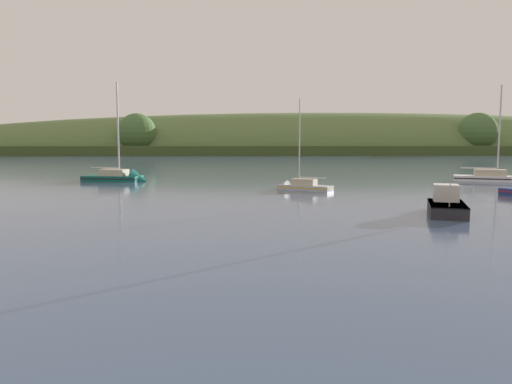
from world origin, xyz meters
TOP-DOWN VIEW (x-y plane):
  - far_shoreline_hill at (57.69, 220.36)m, footprint 539.49×125.01m
  - sailboat_near_mooring at (-16.94, 70.46)m, footprint 8.74×5.37m
  - sailboat_far_left at (30.50, 63.31)m, footprint 9.49×6.84m
  - sailboat_outer_reach at (3.08, 56.37)m, footprint 6.11×5.31m
  - fishing_boat_moored at (9.50, 38.47)m, footprint 4.55×6.30m

SIDE VIEW (x-z plane):
  - sailboat_far_left at x=30.50m, z-range -6.57..6.90m
  - sailboat_outer_reach at x=3.08m, z-range -4.97..5.34m
  - far_shoreline_hill at x=57.69m, z-range -17.88..18.33m
  - sailboat_near_mooring at x=-16.94m, z-range -6.67..7.19m
  - fishing_boat_moored at x=9.50m, z-range -1.47..2.30m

